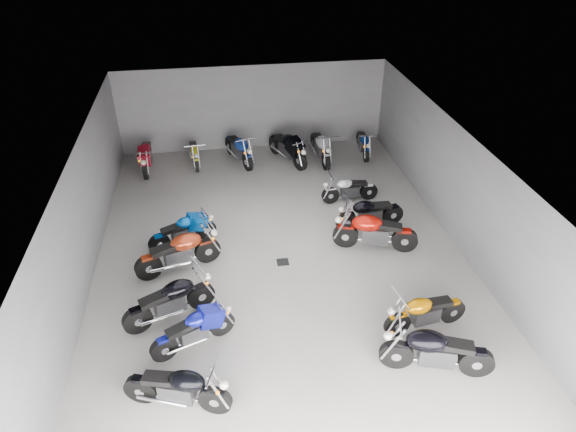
% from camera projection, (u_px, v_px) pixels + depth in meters
% --- Properties ---
extents(ground, '(14.00, 14.00, 0.00)m').
position_uv_depth(ground, '(280.00, 251.00, 14.35)').
color(ground, '#A19F99').
rests_on(ground, ground).
extents(wall_back, '(10.00, 0.10, 3.20)m').
position_uv_depth(wall_back, '(253.00, 108.00, 19.31)').
color(wall_back, slate).
rests_on(wall_back, ground).
extents(wall_left, '(0.10, 14.00, 3.20)m').
position_uv_depth(wall_left, '(82.00, 219.00, 12.83)').
color(wall_left, slate).
rests_on(wall_left, ground).
extents(wall_right, '(0.10, 14.00, 3.20)m').
position_uv_depth(wall_right, '(459.00, 188.00, 14.15)').
color(wall_right, slate).
rests_on(wall_right, ground).
extents(ceiling, '(10.00, 14.00, 0.04)m').
position_uv_depth(ceiling, '(279.00, 146.00, 12.61)').
color(ceiling, black).
rests_on(ceiling, wall_back).
extents(drain_grate, '(0.32, 0.32, 0.01)m').
position_uv_depth(drain_grate, '(283.00, 262.00, 13.93)').
color(drain_grate, black).
rests_on(drain_grate, ground).
extents(motorcycle_left_a, '(2.10, 0.84, 0.96)m').
position_uv_depth(motorcycle_left_a, '(178.00, 388.00, 9.79)').
color(motorcycle_left_a, black).
rests_on(motorcycle_left_a, ground).
extents(motorcycle_left_b, '(1.86, 0.93, 0.87)m').
position_uv_depth(motorcycle_left_b, '(194.00, 330.00, 11.15)').
color(motorcycle_left_b, black).
rests_on(motorcycle_left_b, ground).
extents(motorcycle_left_c, '(2.12, 1.02, 0.99)m').
position_uv_depth(motorcycle_left_c, '(170.00, 301.00, 11.85)').
color(motorcycle_left_c, black).
rests_on(motorcycle_left_c, ground).
extents(motorcycle_left_d, '(2.24, 0.88, 1.02)m').
position_uv_depth(motorcycle_left_d, '(179.00, 252.00, 13.39)').
color(motorcycle_left_d, black).
rests_on(motorcycle_left_d, ground).
extents(motorcycle_left_e, '(1.90, 0.84, 0.87)m').
position_uv_depth(motorcycle_left_e, '(183.00, 231.00, 14.35)').
color(motorcycle_left_e, black).
rests_on(motorcycle_left_e, ground).
extents(motorcycle_right_a, '(2.29, 0.82, 1.03)m').
position_uv_depth(motorcycle_right_a, '(436.00, 351.00, 10.52)').
color(motorcycle_right_a, black).
rests_on(motorcycle_right_a, ground).
extents(motorcycle_right_b, '(2.04, 0.51, 0.90)m').
position_uv_depth(motorcycle_right_b, '(425.00, 312.00, 11.60)').
color(motorcycle_right_b, black).
rests_on(motorcycle_right_b, ground).
extents(motorcycle_right_d, '(2.30, 0.82, 1.04)m').
position_uv_depth(motorcycle_right_d, '(374.00, 232.00, 14.17)').
color(motorcycle_right_d, black).
rests_on(motorcycle_right_d, ground).
extents(motorcycle_right_e, '(2.12, 0.50, 0.93)m').
position_uv_depth(motorcycle_right_e, '(369.00, 213.00, 15.10)').
color(motorcycle_right_e, black).
rests_on(motorcycle_right_e, ground).
extents(motorcycle_right_f, '(1.86, 0.38, 0.82)m').
position_uv_depth(motorcycle_right_f, '(349.00, 189.00, 16.42)').
color(motorcycle_right_f, black).
rests_on(motorcycle_right_f, ground).
extents(motorcycle_back_a, '(0.42, 2.20, 0.97)m').
position_uv_depth(motorcycle_back_a, '(146.00, 156.00, 18.26)').
color(motorcycle_back_a, black).
rests_on(motorcycle_back_a, ground).
extents(motorcycle_back_b, '(0.41, 1.87, 0.82)m').
position_uv_depth(motorcycle_back_b, '(195.00, 153.00, 18.65)').
color(motorcycle_back_b, black).
rests_on(motorcycle_back_b, ground).
extents(motorcycle_back_c, '(0.89, 2.17, 0.99)m').
position_uv_depth(motorcycle_back_c, '(239.00, 149.00, 18.73)').
color(motorcycle_back_c, black).
rests_on(motorcycle_back_c, ground).
extents(motorcycle_back_d, '(1.11, 2.21, 1.04)m').
position_uv_depth(motorcycle_back_d, '(288.00, 148.00, 18.75)').
color(motorcycle_back_d, black).
rests_on(motorcycle_back_d, ground).
extents(motorcycle_back_e, '(0.48, 2.30, 1.01)m').
position_uv_depth(motorcycle_back_e, '(321.00, 147.00, 18.86)').
color(motorcycle_back_e, black).
rests_on(motorcycle_back_e, ground).
extents(motorcycle_back_f, '(0.42, 1.92, 0.84)m').
position_uv_depth(motorcycle_back_f, '(363.00, 143.00, 19.35)').
color(motorcycle_back_f, black).
rests_on(motorcycle_back_f, ground).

